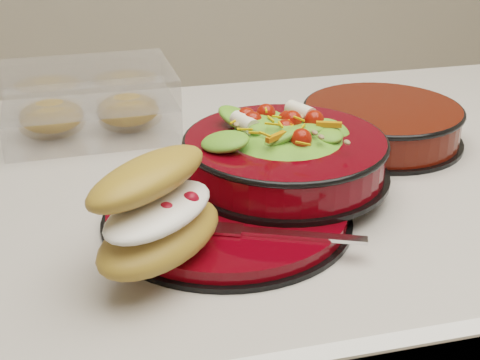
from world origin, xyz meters
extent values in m
cube|color=beige|center=(0.00, 0.00, 0.88)|extent=(1.24, 0.74, 0.04)
cylinder|color=black|center=(-0.18, -0.12, 0.90)|extent=(0.28, 0.28, 0.01)
cylinder|color=#5A0308|center=(-0.18, -0.12, 0.91)|extent=(0.27, 0.27, 0.01)
torus|color=black|center=(-0.17, -0.13, 0.92)|extent=(0.15, 0.15, 0.01)
cylinder|color=black|center=(-0.09, -0.06, 0.92)|extent=(0.25, 0.25, 0.01)
cylinder|color=#5A0308|center=(-0.09, -0.06, 0.95)|extent=(0.24, 0.24, 0.04)
torus|color=black|center=(-0.09, -0.06, 0.97)|extent=(0.25, 0.25, 0.01)
ellipsoid|color=#428224|center=(-0.09, -0.06, 0.97)|extent=(0.20, 0.20, 0.08)
sphere|color=#B81307|center=(-0.04, -0.06, 1.01)|extent=(0.02, 0.02, 0.02)
sphere|color=#B81307|center=(-0.06, -0.03, 1.01)|extent=(0.02, 0.02, 0.02)
sphere|color=#B81307|center=(-0.09, -0.01, 1.01)|extent=(0.02, 0.02, 0.02)
sphere|color=#B81307|center=(-0.13, -0.03, 1.01)|extent=(0.02, 0.02, 0.02)
sphere|color=#B81307|center=(-0.14, -0.06, 1.01)|extent=(0.02, 0.02, 0.02)
sphere|color=#B81307|center=(-0.13, -0.10, 1.01)|extent=(0.02, 0.02, 0.02)
sphere|color=#B81307|center=(-0.09, -0.11, 1.01)|extent=(0.02, 0.02, 0.02)
sphere|color=#B81307|center=(-0.06, -0.10, 1.01)|extent=(0.02, 0.02, 0.02)
cylinder|color=silver|center=(-0.06, -0.02, 1.01)|extent=(0.04, 0.04, 0.02)
cylinder|color=silver|center=(-0.14, -0.04, 1.01)|extent=(0.04, 0.04, 0.02)
cube|color=orange|center=(-0.12, -0.10, 1.01)|extent=(0.03, 0.03, 0.01)
cube|color=orange|center=(-0.04, -0.07, 1.01)|extent=(0.03, 0.02, 0.01)
ellipsoid|color=#AA7734|center=(-0.26, -0.21, 0.94)|extent=(0.17, 0.17, 0.04)
ellipsoid|color=white|center=(-0.26, -0.21, 0.97)|extent=(0.15, 0.15, 0.03)
ellipsoid|color=#AA7734|center=(-0.26, -0.19, 1.00)|extent=(0.16, 0.16, 0.04)
sphere|color=#B00C18|center=(-0.29, -0.21, 0.98)|extent=(0.02, 0.02, 0.02)
sphere|color=#B00C18|center=(-0.26, -0.22, 0.98)|extent=(0.02, 0.02, 0.02)
sphere|color=#B00C18|center=(-0.23, -0.20, 0.98)|extent=(0.02, 0.02, 0.02)
sphere|color=#B00C18|center=(-0.28, -0.19, 0.98)|extent=(0.02, 0.02, 0.02)
sphere|color=#191947|center=(-0.27, -0.20, 0.98)|extent=(0.01, 0.01, 0.01)
sphere|color=#191947|center=(-0.25, -0.20, 0.98)|extent=(0.01, 0.01, 0.01)
sphere|color=#191947|center=(-0.26, -0.21, 0.98)|extent=(0.01, 0.01, 0.01)
cube|color=silver|center=(-0.12, -0.21, 0.92)|extent=(0.13, 0.06, 0.00)
cube|color=silver|center=(-0.20, -0.17, 0.92)|extent=(0.05, 0.04, 0.00)
cube|color=white|center=(-0.31, 0.19, 0.93)|extent=(0.25, 0.18, 0.05)
cube|color=white|center=(-0.31, 0.19, 0.97)|extent=(0.25, 0.18, 0.04)
ellipsoid|color=#AA7734|center=(-0.37, 0.19, 0.93)|extent=(0.09, 0.08, 0.05)
ellipsoid|color=#AA7734|center=(-0.26, 0.19, 0.93)|extent=(0.09, 0.08, 0.05)
cylinder|color=black|center=(0.09, 0.05, 0.90)|extent=(0.23, 0.23, 0.01)
cylinder|color=#500E05|center=(0.09, 0.05, 0.93)|extent=(0.22, 0.22, 0.05)
torus|color=black|center=(0.09, 0.05, 0.95)|extent=(0.23, 0.23, 0.01)
camera|label=1|loc=(-0.32, -0.76, 1.27)|focal=50.00mm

